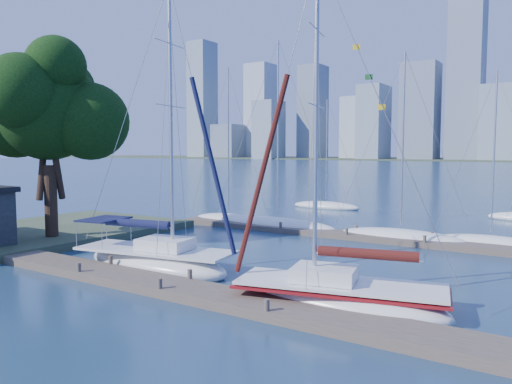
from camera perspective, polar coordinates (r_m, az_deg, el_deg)
The scene contains 12 objects.
ground at distance 21.14m, azimuth -9.18°, elevation -11.32°, with size 700.00×700.00×0.00m, color #163048.
near_dock at distance 21.08m, azimuth -9.19°, elevation -10.80°, with size 26.00×2.00×0.40m, color #483D34.
far_dock at distance 33.56m, azimuth 12.42°, elevation -5.05°, with size 30.00×1.80×0.36m, color #483D34.
shore at distance 36.07m, azimuth -26.12°, elevation -4.63°, with size 12.00×22.00×0.50m, color #38472D.
tree at distance 33.39m, azimuth -22.71°, elevation 9.03°, with size 9.08×8.30×12.51m.
sailboat_navy at distance 25.11m, azimuth -11.45°, elevation -6.20°, with size 9.00×4.33×14.20m.
sailboat_maroon at distance 18.97m, azimuth 9.50°, elevation -9.88°, with size 8.60×4.51×13.38m.
bg_boat_0 at distance 40.45m, azimuth -3.14°, elevation -3.15°, with size 6.87×3.77×12.74m.
bg_boat_1 at distance 37.49m, azimuth 2.47°, elevation -3.76°, with size 9.87×5.83×14.22m.
bg_boat_2 at distance 33.66m, azimuth 16.20°, elevation -4.96°, with size 8.60×5.14×12.39m.
bg_boat_3 at distance 33.73m, azimuth 25.23°, elevation -5.27°, with size 7.23×3.50×10.86m.
bg_boat_6 at distance 51.08m, azimuth 8.00°, elevation -1.58°, with size 7.39×4.77×11.24m.
Camera 1 is at (13.82, -14.89, 5.83)m, focal length 35.00 mm.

